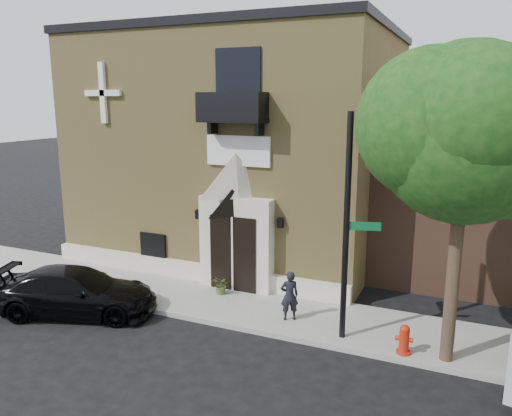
{
  "coord_description": "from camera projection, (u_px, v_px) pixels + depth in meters",
  "views": [
    {
      "loc": [
        6.23,
        -12.02,
        6.61
      ],
      "look_at": [
        0.06,
        2.0,
        3.23
      ],
      "focal_mm": 35.0,
      "sensor_mm": 36.0,
      "label": 1
    }
  ],
  "objects": [
    {
      "name": "ground",
      "position": [
        227.0,
        329.0,
        14.62
      ],
      "size": [
        120.0,
        120.0,
        0.0
      ],
      "primitive_type": "plane",
      "color": "black",
      "rests_on": "ground"
    },
    {
      "name": "sidewalk",
      "position": [
        277.0,
        313.0,
        15.55
      ],
      "size": [
        42.0,
        3.0,
        0.15
      ],
      "primitive_type": "cube",
      "color": "gray",
      "rests_on": "ground"
    },
    {
      "name": "church",
      "position": [
        247.0,
        144.0,
        21.9
      ],
      "size": [
        12.2,
        11.01,
        9.3
      ],
      "color": "#A58D4E",
      "rests_on": "ground"
    },
    {
      "name": "street_tree_left",
      "position": [
        467.0,
        132.0,
        11.29
      ],
      "size": [
        4.97,
        4.38,
        7.77
      ],
      "color": "#38281C",
      "rests_on": "sidewalk"
    },
    {
      "name": "black_sedan",
      "position": [
        76.0,
        292.0,
        15.52
      ],
      "size": [
        5.38,
        3.54,
        1.45
      ],
      "primitive_type": "imported",
      "rotation": [
        0.0,
        0.0,
        1.9
      ],
      "color": "black",
      "rests_on": "ground"
    },
    {
      "name": "street_sign",
      "position": [
        347.0,
        229.0,
        13.17
      ],
      "size": [
        1.14,
        0.95,
        6.15
      ],
      "rotation": [
        0.0,
        0.0,
        0.29
      ],
      "color": "black",
      "rests_on": "sidewalk"
    },
    {
      "name": "fire_hydrant",
      "position": [
        404.0,
        339.0,
        12.82
      ],
      "size": [
        0.45,
        0.36,
        0.8
      ],
      "color": "#B5200D",
      "rests_on": "sidewalk"
    },
    {
      "name": "planter",
      "position": [
        221.0,
        285.0,
        16.75
      ],
      "size": [
        0.7,
        0.66,
        0.64
      ],
      "primitive_type": "imported",
      "rotation": [
        0.0,
        0.0,
        -0.33
      ],
      "color": "#4C6029",
      "rests_on": "sidewalk"
    },
    {
      "name": "pedestrian_near",
      "position": [
        289.0,
        296.0,
        14.74
      ],
      "size": [
        0.66,
        0.6,
        1.51
      ],
      "primitive_type": "imported",
      "rotation": [
        0.0,
        0.0,
        3.7
      ],
      "color": "black",
      "rests_on": "sidewalk"
    }
  ]
}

